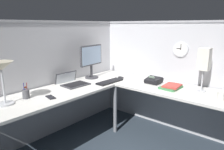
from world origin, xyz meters
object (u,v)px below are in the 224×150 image
pen_cup (26,94)px  monitor (91,59)px  desk_lamp_paper (204,60)px  coffee_mug (221,96)px  cell_phone (51,97)px  office_phone (154,81)px  book_stack (171,87)px  wall_clock (180,49)px  computer_mouse (121,77)px  desk_lamp_dome (1,70)px  laptop (71,82)px  keyboard (110,82)px

pen_cup → monitor: bearing=5.1°
desk_lamp_paper → coffee_mug: desk_lamp_paper is taller
pen_cup → cell_phone: bearing=-44.9°
office_phone → book_stack: office_phone is taller
desk_lamp_paper → coffee_mug: bearing=-125.9°
wall_clock → computer_mouse: bearing=117.1°
monitor → computer_mouse: monitor is taller
desk_lamp_paper → wall_clock: 0.48m
cell_phone → wall_clock: size_ratio=0.65×
book_stack → pen_cup: bearing=142.5°
desk_lamp_dome → pen_cup: desk_lamp_dome is taller
cell_phone → laptop: bearing=38.2°
wall_clock → desk_lamp_paper: bearing=-122.3°
office_phone → laptop: bearing=131.8°
laptop → desk_lamp_paper: size_ratio=0.75×
laptop → keyboard: 0.54m
laptop → desk_lamp_dome: bearing=-175.0°
cell_phone → computer_mouse: bearing=7.6°
desk_lamp_paper → keyboard: bearing=109.6°
laptop → desk_lamp_dome: desk_lamp_dome is taller
monitor → keyboard: bearing=-92.3°
monitor → keyboard: size_ratio=1.16×
laptop → computer_mouse: size_ratio=3.82×
coffee_mug → wall_clock: (0.44, 0.66, 0.42)m
laptop → coffee_mug: bearing=-70.6°
keyboard → coffee_mug: size_ratio=4.48×
desk_lamp_paper → office_phone: bearing=94.0°
pen_cup → desk_lamp_dome: bearing=-177.8°
desk_lamp_dome → office_phone: (1.69, -0.77, -0.33)m
laptop → wall_clock: size_ratio=1.80×
wall_clock → keyboard: bearing=132.0°
keyboard → computer_mouse: bearing=4.7°
pen_cup → wall_clock: size_ratio=0.82×
office_phone → coffee_mug: office_phone is taller
office_phone → keyboard: bearing=125.5°
monitor → desk_lamp_paper: bearing=-75.6°
book_stack → coffee_mug: (-0.08, -0.60, 0.03)m
computer_mouse → pen_cup: 1.40m
book_stack → coffee_mug: 0.61m
desk_lamp_dome → coffee_mug: size_ratio=4.64×
coffee_mug → computer_mouse: bearing=87.4°
laptop → keyboard: bearing=-40.9°
computer_mouse → desk_lamp_dome: size_ratio=0.23×
keyboard → book_stack: (0.29, -0.79, 0.01)m
office_phone → wall_clock: size_ratio=0.95×
pen_cup → computer_mouse: bearing=-10.8°
laptop → pen_cup: bearing=-174.1°
monitor → cell_phone: size_ratio=3.47×
office_phone → desk_lamp_paper: size_ratio=0.39×
keyboard → cell_phone: 0.92m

